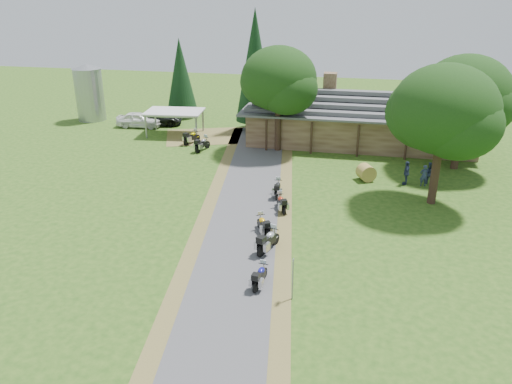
% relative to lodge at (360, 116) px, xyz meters
% --- Properties ---
extents(ground, '(120.00, 120.00, 0.00)m').
position_rel_lodge_xyz_m(ground, '(-6.00, -24.00, -2.45)').
color(ground, '#264C15').
rests_on(ground, ground).
extents(driveway, '(51.95, 51.95, 0.00)m').
position_rel_lodge_xyz_m(driveway, '(-6.50, -20.00, -2.45)').
color(driveway, '#4A4A4C').
rests_on(driveway, ground).
extents(lodge, '(21.40, 9.40, 4.90)m').
position_rel_lodge_xyz_m(lodge, '(0.00, 0.00, 0.00)').
color(lodge, brown).
rests_on(lodge, ground).
extents(silo, '(2.99, 2.99, 6.02)m').
position_rel_lodge_xyz_m(silo, '(-28.89, 2.53, 0.56)').
color(silo, gray).
rests_on(silo, ground).
extents(carport, '(5.83, 4.20, 2.38)m').
position_rel_lodge_xyz_m(carport, '(-17.83, -1.13, -1.26)').
color(carport, silver).
rests_on(carport, ground).
extents(car_white_sedan, '(2.92, 6.11, 1.98)m').
position_rel_lodge_xyz_m(car_white_sedan, '(-22.50, 0.73, -1.46)').
color(car_white_sedan, white).
rests_on(car_white_sedan, ground).
extents(car_dark_suv, '(3.77, 5.93, 2.11)m').
position_rel_lodge_xyz_m(car_dark_suv, '(-20.90, 1.85, -1.40)').
color(car_dark_suv, black).
rests_on(car_dark_suv, ground).
extents(motorcycle_row_a, '(0.76, 1.73, 1.14)m').
position_rel_lodge_xyz_m(motorcycle_row_a, '(-4.18, -25.97, -1.88)').
color(motorcycle_row_a, navy).
rests_on(motorcycle_row_a, ground).
extents(motorcycle_row_b, '(1.28, 2.10, 1.37)m').
position_rel_lodge_xyz_m(motorcycle_row_b, '(-4.43, -22.46, -1.77)').
color(motorcycle_row_b, '#A4A7AB').
rests_on(motorcycle_row_b, ground).
extents(motorcycle_row_c, '(1.37, 1.83, 1.21)m').
position_rel_lodge_xyz_m(motorcycle_row_c, '(-5.13, -20.47, -1.84)').
color(motorcycle_row_c, '#EEAA0D').
rests_on(motorcycle_row_c, ground).
extents(motorcycle_row_d, '(1.21, 1.80, 1.17)m').
position_rel_lodge_xyz_m(motorcycle_row_d, '(-4.60, -16.98, -1.86)').
color(motorcycle_row_d, '#B73018').
rests_on(motorcycle_row_d, ground).
extents(motorcycle_row_e, '(0.74, 1.83, 1.22)m').
position_rel_lodge_xyz_m(motorcycle_row_e, '(-5.25, -14.62, -1.84)').
color(motorcycle_row_e, black).
rests_on(motorcycle_row_e, ground).
extents(motorcycle_carport_a, '(1.33, 2.04, 1.33)m').
position_rel_lodge_xyz_m(motorcycle_carport_a, '(-15.24, -3.76, -1.79)').
color(motorcycle_carport_a, '#C0B300').
rests_on(motorcycle_carport_a, ground).
extents(motorcycle_carport_b, '(1.18, 2.04, 1.33)m').
position_rel_lodge_xyz_m(motorcycle_carport_b, '(-13.59, -5.66, -1.79)').
color(motorcycle_carport_b, slate).
rests_on(motorcycle_carport_b, ground).
extents(person_a, '(0.61, 0.49, 1.90)m').
position_rel_lodge_xyz_m(person_a, '(4.92, -10.50, -1.50)').
color(person_a, navy).
rests_on(person_a, ground).
extents(person_b, '(0.59, 0.45, 1.96)m').
position_rel_lodge_xyz_m(person_b, '(5.34, -9.92, -1.47)').
color(person_b, navy).
rests_on(person_b, ground).
extents(person_c, '(0.51, 0.66, 2.11)m').
position_rel_lodge_xyz_m(person_c, '(3.68, -10.43, -1.40)').
color(person_c, navy).
rests_on(person_c, ground).
extents(hay_bale, '(1.60, 1.55, 1.23)m').
position_rel_lodge_xyz_m(hay_bale, '(0.79, -10.19, -1.83)').
color(hay_bale, olive).
rests_on(hay_bale, ground).
extents(sign_post, '(0.39, 0.06, 2.15)m').
position_rel_lodge_xyz_m(sign_post, '(-2.47, -26.83, -1.37)').
color(sign_post, gray).
rests_on(sign_post, ground).
extents(oak_lodge_left, '(6.48, 6.48, 10.30)m').
position_rel_lodge_xyz_m(oak_lodge_left, '(-7.02, -4.17, 2.70)').
color(oak_lodge_left, black).
rests_on(oak_lodge_left, ground).
extents(oak_lodge_right, '(6.93, 6.93, 9.81)m').
position_rel_lodge_xyz_m(oak_lodge_right, '(7.77, -5.99, 2.46)').
color(oak_lodge_right, black).
rests_on(oak_lodge_right, ground).
extents(oak_driveway, '(6.76, 6.76, 10.42)m').
position_rel_lodge_xyz_m(oak_driveway, '(5.19, -13.65, 2.76)').
color(oak_driveway, black).
rests_on(oak_driveway, ground).
extents(cedar_near, '(3.89, 3.89, 11.90)m').
position_rel_lodge_xyz_m(cedar_near, '(-10.45, 2.23, 3.50)').
color(cedar_near, black).
rests_on(cedar_near, ground).
extents(cedar_far, '(3.32, 3.32, 8.63)m').
position_rel_lodge_xyz_m(cedar_far, '(-19.58, 5.88, 1.86)').
color(cedar_far, black).
rests_on(cedar_far, ground).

